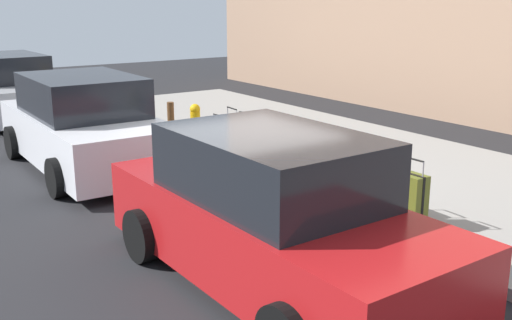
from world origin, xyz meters
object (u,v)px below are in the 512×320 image
(suitcase_black_1, at_px, (381,192))
(parked_car_silver_2, at_px, (8,89))
(suitcase_black_8, at_px, (232,139))
(suitcase_olive_7, at_px, (247,145))
(suitcase_red_4, at_px, (308,172))
(suitcase_teal_5, at_px, (292,160))
(parked_car_white_1, at_px, (84,125))
(suitcase_navy_6, at_px, (272,151))
(suitcase_silver_2, at_px, (351,186))
(bollard_post, at_px, (171,120))
(fire_hydrant, at_px, (195,123))
(parked_car_red_0, at_px, (271,216))
(suitcase_olive_0, at_px, (411,200))
(suitcase_maroon_3, at_px, (327,173))
(suitcase_silver_9, at_px, (220,135))

(suitcase_black_1, relative_size, parked_car_silver_2, 0.20)
(suitcase_black_8, distance_m, parked_car_silver_2, 7.55)
(suitcase_black_1, xyz_separation_m, suitcase_olive_7, (3.11, 0.12, 0.06))
(suitcase_red_4, bearing_deg, suitcase_black_1, -177.25)
(suitcase_teal_5, xyz_separation_m, parked_car_white_1, (3.17, 2.31, 0.31))
(suitcase_red_4, bearing_deg, suitcase_navy_6, -4.33)
(suitcase_olive_7, xyz_separation_m, suitcase_black_8, (0.55, -0.05, -0.01))
(suitcase_silver_2, xyz_separation_m, suitcase_black_8, (3.15, 0.00, 0.09))
(suitcase_olive_7, bearing_deg, suitcase_red_4, -178.21)
(suitcase_olive_7, height_order, parked_car_white_1, parked_car_white_1)
(suitcase_black_1, bearing_deg, bollard_post, 1.89)
(suitcase_navy_6, bearing_deg, suitcase_red_4, 175.67)
(suitcase_olive_7, distance_m, parked_car_silver_2, 8.06)
(fire_hydrant, bearing_deg, suitcase_black_8, 178.93)
(suitcase_teal_5, relative_size, parked_car_white_1, 0.19)
(suitcase_red_4, bearing_deg, parked_car_red_0, 132.94)
(suitcase_olive_0, bearing_deg, bollard_post, 1.65)
(suitcase_olive_7, height_order, parked_car_red_0, parked_car_red_0)
(suitcase_red_4, bearing_deg, parked_car_white_1, 31.43)
(suitcase_red_4, xyz_separation_m, suitcase_olive_7, (1.64, 0.05, 0.11))
(suitcase_teal_5, distance_m, bollard_post, 3.91)
(suitcase_silver_2, height_order, parked_car_white_1, parked_car_white_1)
(suitcase_navy_6, xyz_separation_m, parked_car_white_1, (2.62, 2.32, 0.27))
(suitcase_olive_0, distance_m, suitcase_black_1, 0.53)
(suitcase_silver_2, xyz_separation_m, suitcase_red_4, (0.96, -0.00, -0.01))
(fire_hydrant, distance_m, parked_car_white_1, 2.28)
(suitcase_olive_7, bearing_deg, suitcase_olive_0, -178.24)
(suitcase_maroon_3, bearing_deg, suitcase_olive_7, 0.04)
(suitcase_olive_7, bearing_deg, suitcase_black_8, -5.30)
(suitcase_red_4, bearing_deg, bollard_post, 1.61)
(suitcase_silver_2, relative_size, bollard_post, 1.12)
(suitcase_olive_0, distance_m, bollard_post, 6.41)
(parked_car_silver_2, bearing_deg, parked_car_white_1, 180.00)
(suitcase_silver_2, xyz_separation_m, parked_car_silver_2, (10.35, 2.25, 0.35))
(fire_hydrant, bearing_deg, suitcase_silver_2, 179.67)
(suitcase_black_1, relative_size, parked_car_red_0, 0.20)
(suitcase_black_1, xyz_separation_m, fire_hydrant, (5.08, 0.04, 0.11))
(suitcase_teal_5, bearing_deg, parked_car_red_0, 138.22)
(suitcase_olive_0, relative_size, suitcase_silver_2, 1.06)
(suitcase_silver_2, xyz_separation_m, suitcase_teal_5, (1.46, -0.07, 0.05))
(suitcase_olive_0, distance_m, parked_car_white_1, 6.13)
(suitcase_olive_0, height_order, fire_hydrant, suitcase_olive_0)
(suitcase_silver_2, bearing_deg, suitcase_black_8, 0.00)
(suitcase_maroon_3, xyz_separation_m, suitcase_teal_5, (0.99, -0.12, -0.04))
(parked_car_silver_2, bearing_deg, suitcase_black_8, -162.68)
(suitcase_olive_0, relative_size, fire_hydrant, 1.11)
(suitcase_red_4, bearing_deg, suitcase_olive_7, 1.79)
(suitcase_silver_9, height_order, fire_hydrant, fire_hydrant)
(suitcase_black_1, height_order, suitcase_teal_5, suitcase_teal_5)
(suitcase_black_1, relative_size, suitcase_olive_7, 0.92)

